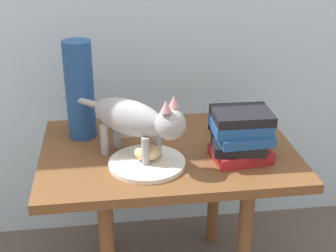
% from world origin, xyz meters
% --- Properties ---
extents(side_table, '(0.81, 0.55, 0.54)m').
position_xyz_m(side_table, '(0.00, 0.00, 0.46)').
color(side_table, brown).
rests_on(side_table, ground).
extents(plate, '(0.23, 0.23, 0.01)m').
position_xyz_m(plate, '(-0.08, -0.10, 0.54)').
color(plate, silver).
rests_on(plate, side_table).
extents(bread_roll, '(0.08, 0.06, 0.05)m').
position_xyz_m(bread_roll, '(-0.07, -0.09, 0.57)').
color(bread_roll, '#E0BC7A').
rests_on(bread_roll, plate).
extents(cat, '(0.37, 0.35, 0.23)m').
position_xyz_m(cat, '(-0.10, -0.06, 0.67)').
color(cat, '#99999E').
rests_on(cat, side_table).
extents(book_stack, '(0.19, 0.15, 0.16)m').
position_xyz_m(book_stack, '(0.21, -0.10, 0.62)').
color(book_stack, maroon).
rests_on(book_stack, side_table).
extents(green_vase, '(0.09, 0.09, 0.33)m').
position_xyz_m(green_vase, '(-0.27, 0.14, 0.70)').
color(green_vase, navy).
rests_on(green_vase, side_table).
extents(candle_jar, '(0.07, 0.07, 0.08)m').
position_xyz_m(candle_jar, '(-0.13, 0.13, 0.57)').
color(candle_jar, silver).
rests_on(candle_jar, side_table).
extents(tv_remote, '(0.15, 0.11, 0.02)m').
position_xyz_m(tv_remote, '(0.24, 0.15, 0.55)').
color(tv_remote, black).
rests_on(tv_remote, side_table).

